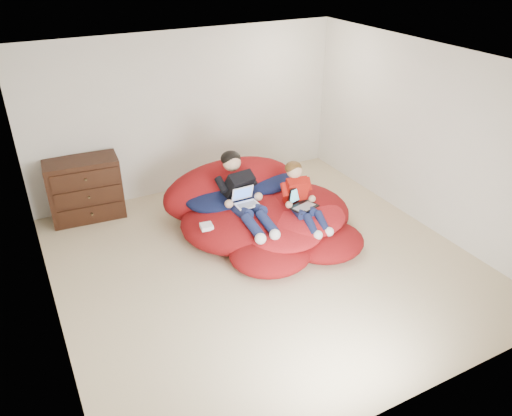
{
  "coord_description": "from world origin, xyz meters",
  "views": [
    {
      "loc": [
        -2.53,
        -4.62,
        3.7
      ],
      "look_at": [
        -0.02,
        0.19,
        0.7
      ],
      "focal_mm": 35.0,
      "sensor_mm": 36.0,
      "label": 1
    }
  ],
  "objects_px": {
    "laptop_white": "(245,199)",
    "laptop_black": "(301,201)",
    "older_boy": "(242,191)",
    "younger_boy": "(301,195)",
    "beanbag_pile": "(261,212)",
    "dresser": "(85,189)"
  },
  "relations": [
    {
      "from": "older_boy",
      "to": "younger_boy",
      "type": "bearing_deg",
      "value": -26.37
    },
    {
      "from": "laptop_black",
      "to": "younger_boy",
      "type": "bearing_deg",
      "value": 90.0
    },
    {
      "from": "beanbag_pile",
      "to": "laptop_black",
      "type": "height_order",
      "value": "beanbag_pile"
    },
    {
      "from": "dresser",
      "to": "laptop_white",
      "type": "bearing_deg",
      "value": -43.42
    },
    {
      "from": "older_boy",
      "to": "laptop_white",
      "type": "xyz_separation_m",
      "value": [
        -0.0,
        -0.1,
        -0.08
      ]
    },
    {
      "from": "laptop_black",
      "to": "laptop_white",
      "type": "bearing_deg",
      "value": 158.99
    },
    {
      "from": "younger_boy",
      "to": "laptop_white",
      "type": "relative_size",
      "value": 3.16
    },
    {
      "from": "dresser",
      "to": "younger_boy",
      "type": "height_order",
      "value": "younger_boy"
    },
    {
      "from": "dresser",
      "to": "younger_boy",
      "type": "distance_m",
      "value": 3.13
    },
    {
      "from": "beanbag_pile",
      "to": "laptop_white",
      "type": "relative_size",
      "value": 8.3
    },
    {
      "from": "older_boy",
      "to": "laptop_black",
      "type": "xyz_separation_m",
      "value": [
        0.7,
        -0.37,
        -0.15
      ]
    },
    {
      "from": "dresser",
      "to": "laptop_white",
      "type": "distance_m",
      "value": 2.43
    },
    {
      "from": "younger_boy",
      "to": "laptop_black",
      "type": "height_order",
      "value": "younger_boy"
    },
    {
      "from": "younger_boy",
      "to": "laptop_white",
      "type": "xyz_separation_m",
      "value": [
        -0.7,
        0.25,
        -0.01
      ]
    },
    {
      "from": "dresser",
      "to": "laptop_white",
      "type": "xyz_separation_m",
      "value": [
        1.76,
        -1.66,
        0.18
      ]
    },
    {
      "from": "laptop_black",
      "to": "older_boy",
      "type": "bearing_deg",
      "value": 152.39
    },
    {
      "from": "older_boy",
      "to": "younger_boy",
      "type": "relative_size",
      "value": 1.32
    },
    {
      "from": "older_boy",
      "to": "younger_boy",
      "type": "distance_m",
      "value": 0.79
    },
    {
      "from": "laptop_white",
      "to": "laptop_black",
      "type": "relative_size",
      "value": 0.73
    },
    {
      "from": "laptop_white",
      "to": "beanbag_pile",
      "type": "bearing_deg",
      "value": 26.52
    },
    {
      "from": "beanbag_pile",
      "to": "younger_boy",
      "type": "relative_size",
      "value": 2.63
    },
    {
      "from": "laptop_white",
      "to": "laptop_black",
      "type": "bearing_deg",
      "value": -21.01
    }
  ]
}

